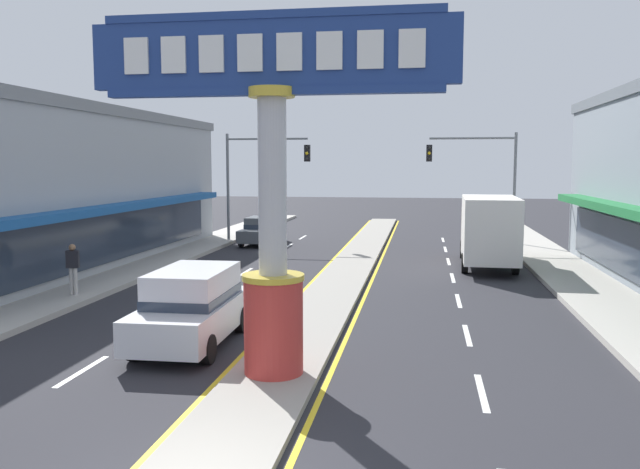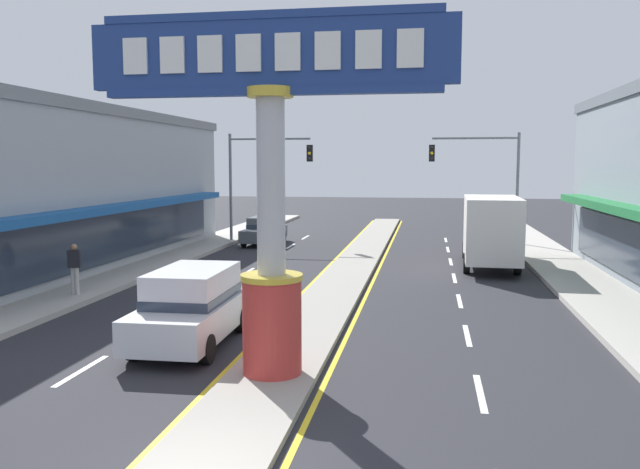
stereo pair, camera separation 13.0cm
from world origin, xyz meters
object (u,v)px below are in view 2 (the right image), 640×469
Objects in this scene: storefront_left at (11,188)px; box_truck_near_right_lane at (490,229)px; traffic_light_right_side at (485,169)px; sedan_mid_left_lane at (264,230)px; district_sign at (271,189)px; pedestrian_near_kerb at (74,266)px; suv_far_right_lane at (192,306)px; traffic_light_left_side at (260,168)px.

storefront_left is 20.73m from box_truck_near_right_lane.
sedan_mid_left_lane is at bearing -174.28° from traffic_light_right_side.
district_sign reaches higher than box_truck_near_right_lane.
district_sign is 1.07× the size of box_truck_near_right_lane.
district_sign is at bearing -75.33° from sedan_mid_left_lane.
box_truck_near_right_lane is 4.10× the size of pedestrian_near_kerb.
traffic_light_right_side reaches higher than sedan_mid_left_lane.
box_truck_near_right_lane is (20.39, 3.31, -1.77)m from storefront_left.
traffic_light_right_side is at bearing 75.40° from district_sign.
sedan_mid_left_lane is at bearing 49.09° from storefront_left.
box_truck_near_right_lane is at bearing 69.78° from district_sign.
suv_far_right_lane is (-8.45, -13.61, -0.71)m from box_truck_near_right_lane.
suv_far_right_lane reaches higher than pedestrian_near_kerb.
traffic_light_right_side is 1.44× the size of sedan_mid_left_lane.
storefront_left reaches higher than traffic_light_right_side.
district_sign is 19.23m from storefront_left.
suv_far_right_lane is at bearing 138.93° from district_sign.
sedan_mid_left_lane is at bearing -48.32° from traffic_light_left_side.
suv_far_right_lane is at bearing -80.76° from sedan_mid_left_lane.
traffic_light_left_side is (-6.19, 22.86, 0.25)m from district_sign.
suv_far_right_lane is (-2.60, 2.27, -3.01)m from district_sign.
pedestrian_near_kerb is (-14.21, -9.11, -0.55)m from box_truck_near_right_lane.
sedan_mid_left_lane is at bearing 104.67° from district_sign.
sedan_mid_left_lane is (-5.90, 22.54, -3.21)m from district_sign.
district_sign is 1.21× the size of traffic_light_right_side.
traffic_light_left_side reaches higher than sedan_mid_left_lane.
suv_far_right_lane is at bearing -80.13° from traffic_light_left_side.
storefront_left is at bearing 139.20° from suv_far_right_lane.
district_sign is at bearing -40.85° from storefront_left.
traffic_light_left_side is 1.44× the size of sedan_mid_left_lane.
traffic_light_right_side is (20.72, 11.18, 0.78)m from storefront_left.
district_sign is 1.74× the size of sedan_mid_left_lane.
traffic_light_right_side reaches higher than box_truck_near_right_lane.
district_sign is 0.29× the size of storefront_left.
traffic_light_left_side is 3.49m from sedan_mid_left_lane.
storefront_left is 3.69× the size of box_truck_near_right_lane.
traffic_light_left_side and traffic_light_right_side have the same top height.
box_truck_near_right_lane is at bearing -30.09° from traffic_light_left_side.
suv_far_right_lane is at bearing -112.25° from traffic_light_right_side.
box_truck_near_right_lane reaches higher than suv_far_right_lane.
traffic_light_left_side is at bearing 50.92° from storefront_left.
traffic_light_left_side is 1.00× the size of traffic_light_right_side.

